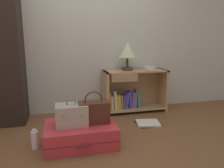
% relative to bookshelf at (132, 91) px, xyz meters
% --- Properties ---
extents(ground_plane, '(9.00, 9.00, 0.00)m').
position_rel_bookshelf_xyz_m(ground_plane, '(-0.67, -1.25, -0.32)').
color(ground_plane, brown).
extents(back_wall, '(6.40, 0.10, 2.60)m').
position_rel_bookshelf_xyz_m(back_wall, '(-0.67, 0.25, 0.98)').
color(back_wall, beige).
rests_on(back_wall, ground_plane).
extents(bookshelf, '(1.00, 0.38, 0.67)m').
position_rel_bookshelf_xyz_m(bookshelf, '(0.00, 0.00, 0.00)').
color(bookshelf, tan).
rests_on(bookshelf, ground_plane).
extents(table_lamp, '(0.27, 0.27, 0.44)m').
position_rel_bookshelf_xyz_m(table_lamp, '(-0.09, 0.00, 0.64)').
color(table_lamp, '#3D3838').
rests_on(table_lamp, bookshelf).
extents(bowl, '(0.17, 0.17, 0.05)m').
position_rel_bookshelf_xyz_m(bowl, '(0.29, -0.02, 0.37)').
color(bowl, silver).
rests_on(bowl, bookshelf).
extents(suitcase_large, '(0.76, 0.55, 0.23)m').
position_rel_bookshelf_xyz_m(suitcase_large, '(-0.93, -0.96, -0.21)').
color(suitcase_large, '#D1333D').
rests_on(suitcase_large, ground_plane).
extents(train_case, '(0.33, 0.25, 0.30)m').
position_rel_bookshelf_xyz_m(train_case, '(-1.01, -0.96, 0.02)').
color(train_case, '#A89E8E').
rests_on(train_case, suitcase_large).
extents(handbag, '(0.33, 0.18, 0.35)m').
position_rel_bookshelf_xyz_m(handbag, '(-0.78, -0.94, 0.03)').
color(handbag, '#472319').
rests_on(handbag, suitcase_large).
extents(bottle, '(0.07, 0.07, 0.21)m').
position_rel_bookshelf_xyz_m(bottle, '(-1.40, -0.94, -0.22)').
color(bottle, white).
rests_on(bottle, ground_plane).
extents(open_book_on_floor, '(0.35, 0.32, 0.02)m').
position_rel_bookshelf_xyz_m(open_book_on_floor, '(0.03, -0.59, -0.31)').
color(open_book_on_floor, white).
rests_on(open_book_on_floor, ground_plane).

